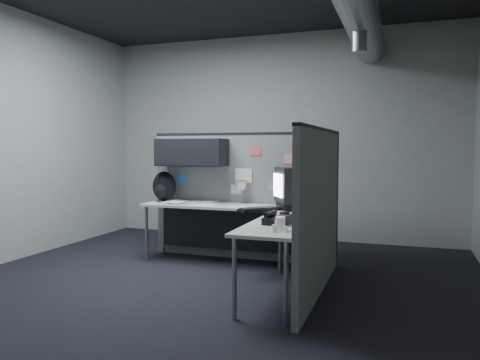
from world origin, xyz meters
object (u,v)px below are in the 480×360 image
at_px(desk, 244,219).
at_px(phone, 277,220).
at_px(monitor, 297,188).
at_px(backpack, 164,187).
at_px(keyboard, 260,209).

height_order(desk, phone, phone).
bearing_deg(monitor, desk, -148.85).
bearing_deg(monitor, backpack, -171.87).
distance_m(monitor, keyboard, 0.51).
bearing_deg(desk, phone, -55.54).
bearing_deg(desk, backpack, 162.84).
distance_m(monitor, backpack, 1.84).
distance_m(monitor, phone, 1.11).
xyz_separation_m(keyboard, phone, (0.41, -0.80, 0.02)).
relative_size(desk, keyboard, 4.87).
bearing_deg(keyboard, phone, -65.29).
bearing_deg(backpack, phone, -19.63).
distance_m(desk, keyboard, 0.28).
distance_m(phone, backpack, 2.29).
xyz_separation_m(monitor, backpack, (-1.83, 0.22, -0.06)).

